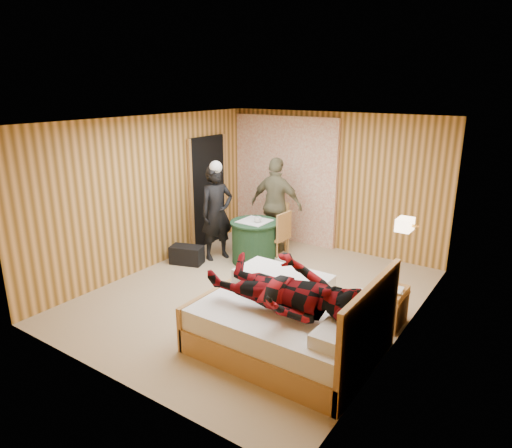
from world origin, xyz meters
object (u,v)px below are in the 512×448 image
Objects in this scene: bed at (291,324)px; nightstand at (389,306)px; man_at_table at (276,205)px; chair_far at (276,223)px; chair_near at (279,233)px; wall_lamp at (405,225)px; duffel_bag at (187,255)px; round_table at (255,241)px; woman_standing at (217,213)px; man_on_bed at (284,278)px.

bed is 3.87× the size of nightstand.
bed is 3.34m from man_at_table.
bed reaches higher than chair_far.
wall_lamp is at bearing 73.40° from chair_near.
round_table is at bearing 20.81° from duffel_bag.
man_at_table is at bearing -9.93° from woman_standing.
round_table is (-2.69, 0.62, -0.93)m from wall_lamp.
chair_near is 0.67m from man_at_table.
nightstand is 1.73m from man_on_bed.
wall_lamp is 0.16× the size of woman_standing.
man_at_table is at bearing 149.97° from nightstand.
chair_near is 0.54× the size of woman_standing.
duffel_bag is 3.30m from man_on_bed.
bed is 2.75m from round_table.
duffel_bag is at bearing -49.15° from chair_near.
woman_standing is at bearing 43.92° from duffel_bag.
woman_standing reaches higher than bed.
nightstand is 0.94× the size of duffel_bag.
chair_near is (-2.30, 1.06, 0.26)m from nightstand.
wall_lamp is at bearing -72.06° from woman_standing.
woman_standing reaches higher than duffel_bag.
duffel_bag is 0.89m from woman_standing.
man_on_bed is (2.55, -2.01, 0.14)m from woman_standing.
woman_standing reaches higher than round_table.
chair_near is 1.62m from duffel_bag.
round_table is at bearing 130.69° from man_on_bed.
nightstand is 0.30× the size of man_at_table.
bed reaches higher than nightstand.
chair_near reaches higher than nightstand.
chair_near is (0.34, 0.23, 0.15)m from round_table.
woman_standing reaches higher than chair_near.
woman_standing is (-3.33, 0.40, -0.47)m from wall_lamp.
chair_far is 1.14m from woman_standing.
duffel_bag is 1.84m from man_at_table.
duffel_bag is (-0.91, -0.73, -0.22)m from round_table.
round_table is 0.47× the size of man_on_bed.
nightstand is 2.78m from round_table.
nightstand is 3.39m from woman_standing.
man_on_bed is (0.03, -0.23, 0.66)m from bed.
nightstand is at bearing -101.64° from wall_lamp.
round_table is 1.52× the size of duffel_bag.
wall_lamp is 3.06m from chair_far.
bed is at bearing 38.10° from chair_near.
wall_lamp is 0.31× the size of round_table.
nightstand is 0.56× the size of chair_far.
man_on_bed is at bearing -115.70° from wall_lamp.
nightstand is at bearing 145.83° from man_at_table.
bed is 2.15× the size of chair_far.
wall_lamp is 0.15× the size of man_on_bed.
woman_standing is 1.12m from man_at_table.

